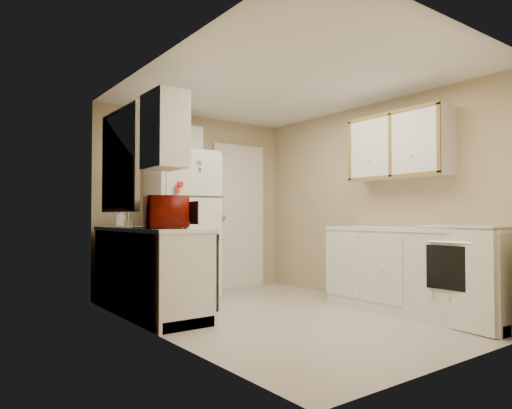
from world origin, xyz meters
TOP-DOWN VIEW (x-y plane):
  - floor at (0.00, 0.00)m, footprint 3.80×3.80m
  - ceiling at (0.00, 0.00)m, footprint 3.80×3.80m
  - wall_left at (-1.40, 0.00)m, footprint 3.80×3.80m
  - wall_right at (1.40, 0.00)m, footprint 3.80×3.80m
  - wall_back at (0.00, 1.90)m, footprint 2.80×2.80m
  - wall_front at (0.00, -1.90)m, footprint 2.80×2.80m
  - left_counter at (-1.10, 0.90)m, footprint 0.60×1.80m
  - dishwasher at (-0.81, 0.30)m, footprint 0.03×0.58m
  - sink at (-1.10, 1.05)m, footprint 0.54×0.74m
  - microwave at (-1.15, 0.40)m, footprint 0.62×0.46m
  - soap_bottle at (-1.15, 1.60)m, footprint 0.12×0.13m
  - window_blinds at (-1.36, 1.05)m, footprint 0.10×0.98m
  - upper_cabinet_left at (-1.25, 0.22)m, footprint 0.30×0.45m
  - refrigerator at (-0.41, 1.53)m, footprint 0.82×0.80m
  - cabinet_over_fridge at (-0.40, 1.75)m, footprint 0.70×0.30m
  - interior_door at (0.70, 1.86)m, footprint 0.86×0.06m
  - right_counter at (1.10, -0.80)m, footprint 0.60×2.00m
  - stove at (1.11, -1.41)m, footprint 0.71×0.84m
  - upper_cabinet_right at (1.25, -0.50)m, footprint 0.30×1.20m

SIDE VIEW (x-z plane):
  - floor at x=0.00m, z-range 0.00..0.00m
  - left_counter at x=-1.10m, z-range 0.00..0.90m
  - right_counter at x=1.10m, z-range 0.00..0.90m
  - stove at x=1.11m, z-range 0.00..0.94m
  - dishwasher at x=-0.81m, z-range 0.13..0.85m
  - sink at x=-1.10m, z-range 0.78..0.94m
  - refrigerator at x=-0.41m, z-range 0.00..1.82m
  - soap_bottle at x=-1.15m, z-range 0.89..1.11m
  - interior_door at x=0.70m, z-range -0.02..2.06m
  - microwave at x=-1.15m, z-range 0.87..1.23m
  - wall_left at x=-1.40m, z-range 1.20..1.20m
  - wall_right at x=1.40m, z-range 1.20..1.20m
  - wall_back at x=0.00m, z-range 1.20..1.20m
  - wall_front at x=0.00m, z-range 1.20..1.20m
  - window_blinds at x=-1.36m, z-range 1.06..2.14m
  - upper_cabinet_left at x=-1.25m, z-range 1.45..2.15m
  - upper_cabinet_right at x=1.25m, z-range 1.45..2.15m
  - cabinet_over_fridge at x=-0.40m, z-range 1.80..2.20m
  - ceiling at x=0.00m, z-range 2.40..2.40m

